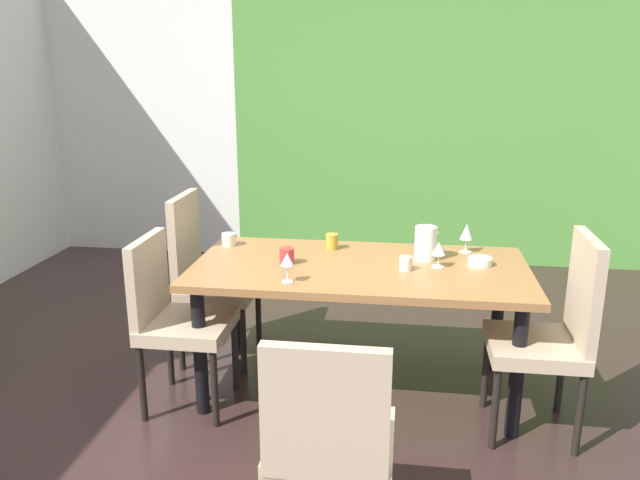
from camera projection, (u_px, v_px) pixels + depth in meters
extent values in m
cube|color=#32201E|center=(279.00, 425.00, 3.18)|extent=(5.64, 5.89, 0.02)
cube|color=silver|center=(141.00, 114.00, 5.83)|extent=(1.86, 0.10, 2.62)
cube|color=#4F9039|center=(447.00, 118.00, 5.45)|extent=(3.78, 0.10, 2.62)
cube|color=#956337|center=(360.00, 269.00, 3.32)|extent=(1.77, 0.90, 0.04)
cylinder|color=black|center=(236.00, 302.00, 3.86)|extent=(0.07, 0.07, 0.70)
cylinder|color=black|center=(498.00, 315.00, 3.65)|extent=(0.07, 0.07, 0.70)
cylinder|color=black|center=(200.00, 351.00, 3.19)|extent=(0.07, 0.07, 0.70)
cylinder|color=black|center=(517.00, 372.00, 2.98)|extent=(0.07, 0.07, 0.70)
cube|color=tan|center=(188.00, 326.00, 3.24)|extent=(0.44, 0.44, 0.07)
cube|color=tan|center=(148.00, 281.00, 3.20)|extent=(0.05, 0.42, 0.47)
cylinder|color=black|center=(235.00, 355.00, 3.46)|extent=(0.04, 0.04, 0.42)
cylinder|color=black|center=(215.00, 389.00, 3.10)|extent=(0.04, 0.04, 0.42)
cylinder|color=black|center=(170.00, 350.00, 3.52)|extent=(0.04, 0.04, 0.42)
cylinder|color=black|center=(142.00, 383.00, 3.15)|extent=(0.04, 0.04, 0.42)
cube|color=tan|center=(219.00, 289.00, 3.77)|extent=(0.44, 0.44, 0.07)
cube|color=tan|center=(185.00, 242.00, 3.72)|extent=(0.05, 0.42, 0.57)
cylinder|color=black|center=(258.00, 316.00, 4.00)|extent=(0.04, 0.04, 0.42)
cylinder|color=black|center=(243.00, 341.00, 3.63)|extent=(0.04, 0.04, 0.42)
cylinder|color=black|center=(201.00, 313.00, 4.05)|extent=(0.04, 0.04, 0.42)
cylinder|color=black|center=(181.00, 337.00, 3.69)|extent=(0.04, 0.04, 0.42)
cube|color=tan|center=(534.00, 346.00, 3.01)|extent=(0.44, 0.44, 0.07)
cube|color=tan|center=(584.00, 294.00, 2.91)|extent=(0.05, 0.42, 0.56)
cylinder|color=black|center=(495.00, 409.00, 2.92)|extent=(0.04, 0.04, 0.42)
cylinder|color=black|center=(486.00, 371.00, 3.28)|extent=(0.04, 0.04, 0.42)
cylinder|color=black|center=(580.00, 415.00, 2.87)|extent=(0.04, 0.04, 0.42)
cylinder|color=black|center=(561.00, 376.00, 3.23)|extent=(0.04, 0.04, 0.42)
cube|color=tan|center=(332.00, 443.00, 2.24)|extent=(0.44, 0.44, 0.07)
cube|color=tan|center=(325.00, 415.00, 1.99)|extent=(0.42, 0.05, 0.47)
cylinder|color=black|center=(291.00, 465.00, 2.52)|extent=(0.04, 0.04, 0.42)
cylinder|color=black|center=(385.00, 473.00, 2.46)|extent=(0.04, 0.04, 0.42)
cylinder|color=silver|center=(438.00, 267.00, 3.28)|extent=(0.07, 0.07, 0.00)
cylinder|color=silver|center=(438.00, 260.00, 3.27)|extent=(0.01, 0.01, 0.06)
cone|color=silver|center=(439.00, 248.00, 3.26)|extent=(0.07, 0.07, 0.07)
cylinder|color=silver|center=(465.00, 252.00, 3.54)|extent=(0.07, 0.07, 0.00)
cylinder|color=silver|center=(466.00, 245.00, 3.53)|extent=(0.01, 0.01, 0.07)
cone|color=silver|center=(467.00, 232.00, 3.51)|extent=(0.07, 0.07, 0.09)
cylinder|color=silver|center=(288.00, 282.00, 3.06)|extent=(0.06, 0.06, 0.00)
cylinder|color=silver|center=(287.00, 273.00, 3.04)|extent=(0.01, 0.01, 0.08)
cone|color=silver|center=(287.00, 259.00, 3.02)|extent=(0.07, 0.07, 0.06)
cylinder|color=white|center=(480.00, 261.00, 3.31)|extent=(0.13, 0.13, 0.04)
cylinder|color=beige|center=(406.00, 263.00, 3.22)|extent=(0.06, 0.06, 0.07)
cylinder|color=red|center=(287.00, 256.00, 3.32)|extent=(0.08, 0.08, 0.09)
cylinder|color=beige|center=(229.00, 239.00, 3.66)|extent=(0.08, 0.08, 0.07)
cylinder|color=#B4932A|center=(332.00, 242.00, 3.59)|extent=(0.07, 0.07, 0.09)
cylinder|color=white|center=(426.00, 243.00, 3.38)|extent=(0.12, 0.12, 0.18)
cone|color=white|center=(436.00, 230.00, 3.36)|extent=(0.04, 0.04, 0.03)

